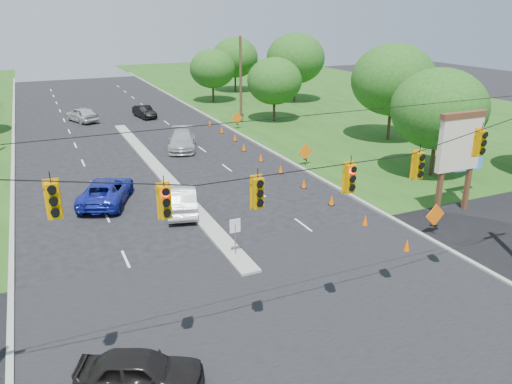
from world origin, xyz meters
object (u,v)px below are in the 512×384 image
white_sedan (181,199)px  blue_pickup (106,191)px  black_sedan (140,372)px  pylon_sign (461,147)px

white_sedan → blue_pickup: white_sedan is taller
black_sedan → blue_pickup: blue_pickup is taller
pylon_sign → black_sedan: size_ratio=1.51×
pylon_sign → white_sedan: 16.74m
pylon_sign → white_sedan: pylon_sign is taller
blue_pickup → pylon_sign: bearing=173.9°
black_sedan → blue_pickup: bearing=19.2°
white_sedan → blue_pickup: (-3.89, 3.41, -0.02)m
black_sedan → white_sedan: white_sedan is taller
white_sedan → blue_pickup: bearing=-26.9°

